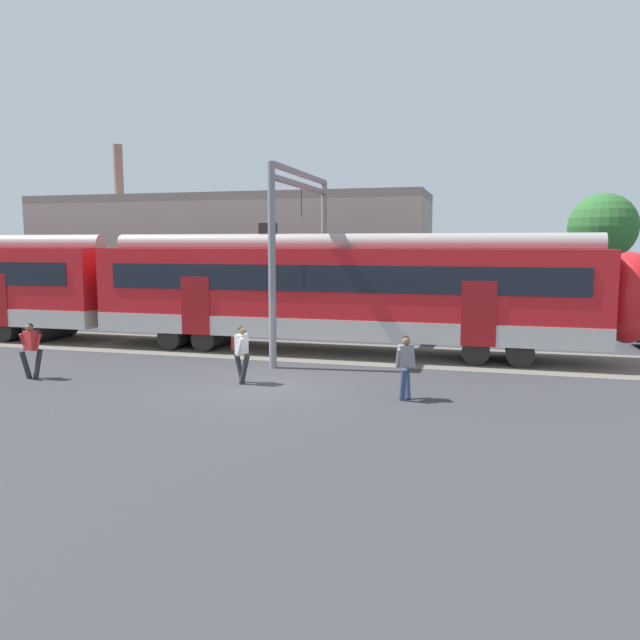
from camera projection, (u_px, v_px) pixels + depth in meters
The scene contains 8 objects.
ground_plane at pixel (260, 386), 17.47m from camera, with size 160.00×160.00×0.00m, color #38383D.
track_bed at pixel (79, 340), 25.67m from camera, with size 80.00×4.40×0.01m, color slate.
pedestrian_red at pixel (31, 346), 18.37m from camera, with size 0.61×0.61×1.67m.
pedestrian_white at pixel (241, 349), 17.75m from camera, with size 0.62×0.60×1.67m.
pedestrian_grey at pixel (405, 362), 15.89m from camera, with size 0.52×0.71×1.67m.
catenary_gantry at pixel (301, 234), 22.63m from camera, with size 0.24×6.64×6.53m.
background_building at pixel (226, 258), 32.26m from camera, with size 20.55×5.00×9.20m.
street_tree_right at pixel (603, 228), 28.64m from camera, with size 3.10×3.10×6.28m.
Camera 1 is at (6.12, -16.06, 4.00)m, focal length 35.00 mm.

